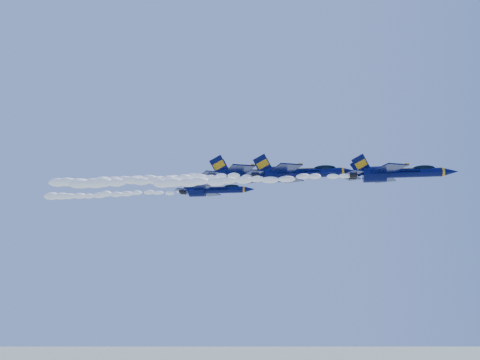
# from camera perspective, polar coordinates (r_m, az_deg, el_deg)

# --- Properties ---
(jet_lead) EXTENTS (16.37, 13.43, 6.08)m
(jet_lead) POSITION_cam_1_polar(r_m,az_deg,el_deg) (76.77, 18.46, 0.81)
(jet_lead) COLOR #050938
(smoke_trail_jet_lead) EXTENTS (32.69, 1.69, 1.52)m
(smoke_trail_jet_lead) POSITION_cam_1_polar(r_m,az_deg,el_deg) (76.01, 0.91, 0.01)
(smoke_trail_jet_lead) COLOR white
(jet_second) EXTENTS (17.71, 14.53, 6.58)m
(jet_second) POSITION_cam_1_polar(r_m,az_deg,el_deg) (79.32, 7.01, 0.85)
(jet_second) COLOR #050938
(smoke_trail_jet_second) EXTENTS (32.69, 1.83, 1.65)m
(smoke_trail_jet_second) POSITION_cam_1_polar(r_m,az_deg,el_deg) (83.17, -9.69, 0.05)
(smoke_trail_jet_second) COLOR white
(jet_third) EXTENTS (19.66, 16.13, 7.31)m
(jet_third) POSITION_cam_1_polar(r_m,az_deg,el_deg) (88.26, 1.63, 0.74)
(jet_third) COLOR #050938
(smoke_trail_jet_third) EXTENTS (32.69, 2.03, 1.83)m
(smoke_trail_jet_third) POSITION_cam_1_polar(r_m,az_deg,el_deg) (94.19, -13.50, 0.00)
(smoke_trail_jet_third) COLOR white
(jet_fourth) EXTENTS (16.65, 13.66, 6.19)m
(jet_fourth) POSITION_cam_1_polar(r_m,az_deg,el_deg) (102.78, -3.40, -1.23)
(jet_fourth) COLOR #050938
(smoke_trail_jet_fourth) EXTENTS (32.69, 1.72, 1.55)m
(smoke_trail_jet_fourth) POSITION_cam_1_polar(r_m,az_deg,el_deg) (109.82, -15.49, -1.71)
(smoke_trail_jet_fourth) COLOR white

